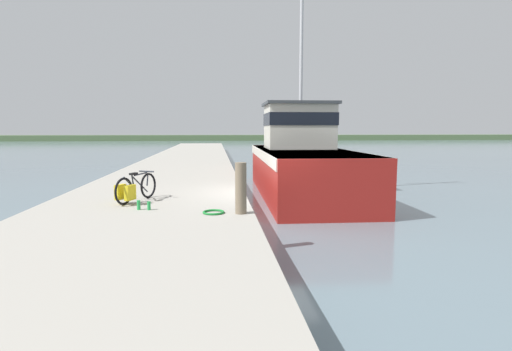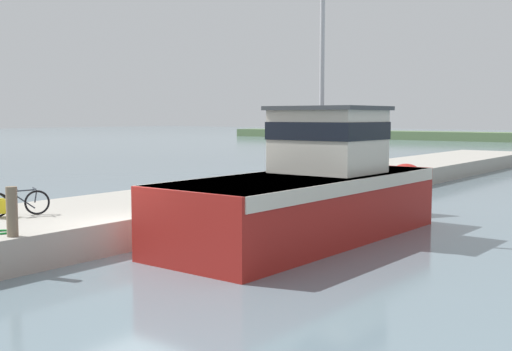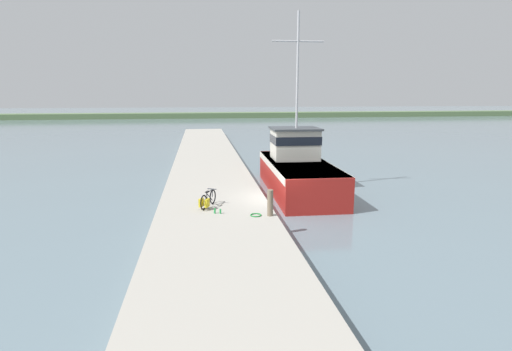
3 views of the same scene
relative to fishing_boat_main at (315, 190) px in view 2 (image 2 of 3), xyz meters
The scene contains 6 objects.
ground_plane 5.58m from the fishing_boat_main, 111.68° to the right, with size 320.00×320.00×0.00m, color slate.
dock_pier 7.36m from the fishing_boat_main, 136.52° to the right, with size 5.12×80.00×0.85m, color #A39E93.
fishing_boat_main is the anchor object (origin of this frame).
bicycle_touring 8.36m from the fishing_boat_main, 132.38° to the right, with size 0.84×1.56×0.74m.
mooring_post 8.35m from the fishing_boat_main, 111.30° to the right, with size 0.25×0.25×1.11m, color #756651.
hose_coil 8.52m from the fishing_boat_main, 115.25° to the right, with size 0.48×0.48×0.05m, color #197A2D.
Camera 2 is at (11.69, -10.71, 3.50)m, focal length 45.00 mm.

